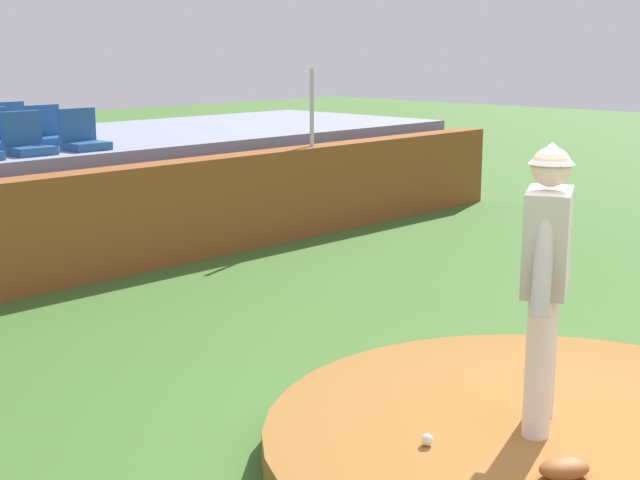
# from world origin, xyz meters

# --- Properties ---
(ground_plane) EXTENTS (60.00, 60.00, 0.00)m
(ground_plane) POSITION_xyz_m (0.00, 0.00, 0.00)
(ground_plane) COLOR #3B6627
(pitchers_mound) EXTENTS (3.88, 3.88, 0.22)m
(pitchers_mound) POSITION_xyz_m (0.00, 0.00, 0.11)
(pitchers_mound) COLOR #8F5D28
(pitchers_mound) RESTS_ON ground_plane
(pitcher) EXTENTS (0.78, 0.46, 1.81)m
(pitcher) POSITION_xyz_m (-0.07, 0.19, 1.27)
(pitcher) COLOR white
(pitcher) RESTS_ON pitchers_mound
(baseball) EXTENTS (0.07, 0.07, 0.07)m
(baseball) POSITION_xyz_m (-0.81, 0.50, 0.26)
(baseball) COLOR white
(baseball) RESTS_ON pitchers_mound
(fielding_glove) EXTENTS (0.36, 0.32, 0.11)m
(fielding_glove) POSITION_xyz_m (-0.61, -0.30, 0.27)
(fielding_glove) COLOR brown
(fielding_glove) RESTS_ON pitchers_mound
(brick_barrier) EXTENTS (15.86, 0.40, 1.23)m
(brick_barrier) POSITION_xyz_m (0.00, 6.23, 0.61)
(brick_barrier) COLOR brown
(brick_barrier) RESTS_ON ground_plane
(fence_post_right) EXTENTS (0.06, 0.06, 1.06)m
(fence_post_right) POSITION_xyz_m (4.04, 6.23, 1.76)
(fence_post_right) COLOR silver
(fence_post_right) RESTS_ON brick_barrier
(stadium_chair_2) EXTENTS (0.48, 0.44, 0.50)m
(stadium_chair_2) POSITION_xyz_m (0.33, 7.26, 1.50)
(stadium_chair_2) COLOR #24538F
(stadium_chair_2) RESTS_ON bleacher_platform
(stadium_chair_3) EXTENTS (0.48, 0.44, 0.50)m
(stadium_chair_3) POSITION_xyz_m (1.05, 7.23, 1.50)
(stadium_chair_3) COLOR #24538F
(stadium_chair_3) RESTS_ON bleacher_platform
(stadium_chair_7) EXTENTS (0.48, 0.44, 0.50)m
(stadium_chair_7) POSITION_xyz_m (1.07, 8.12, 1.50)
(stadium_chair_7) COLOR #24538F
(stadium_chair_7) RESTS_ON bleacher_platform
(stadium_chair_11) EXTENTS (0.48, 0.44, 0.50)m
(stadium_chair_11) POSITION_xyz_m (1.07, 9.04, 1.50)
(stadium_chair_11) COLOR #24538F
(stadium_chair_11) RESTS_ON bleacher_platform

